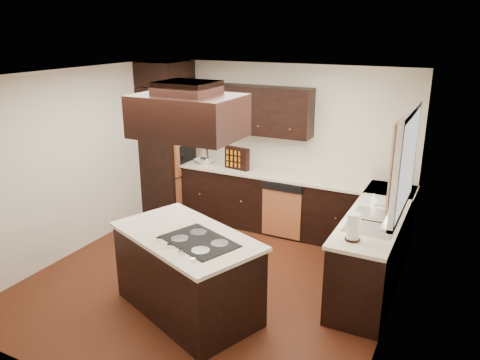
# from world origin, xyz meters

# --- Properties ---
(floor) EXTENTS (4.20, 4.20, 0.02)m
(floor) POSITION_xyz_m (0.00, 0.00, -0.01)
(floor) COLOR #632C16
(floor) RESTS_ON ground
(ceiling) EXTENTS (4.20, 4.20, 0.02)m
(ceiling) POSITION_xyz_m (0.00, 0.00, 2.51)
(ceiling) COLOR silver
(ceiling) RESTS_ON ground
(wall_back) EXTENTS (4.20, 0.02, 2.50)m
(wall_back) POSITION_xyz_m (0.00, 2.11, 1.25)
(wall_back) COLOR beige
(wall_back) RESTS_ON ground
(wall_front) EXTENTS (4.20, 0.02, 2.50)m
(wall_front) POSITION_xyz_m (0.00, -2.11, 1.25)
(wall_front) COLOR beige
(wall_front) RESTS_ON ground
(wall_left) EXTENTS (0.02, 4.20, 2.50)m
(wall_left) POSITION_xyz_m (-2.11, 0.00, 1.25)
(wall_left) COLOR beige
(wall_left) RESTS_ON ground
(wall_right) EXTENTS (0.02, 4.20, 2.50)m
(wall_right) POSITION_xyz_m (2.11, 0.00, 1.25)
(wall_right) COLOR beige
(wall_right) RESTS_ON ground
(oven_column) EXTENTS (0.65, 0.75, 2.12)m
(oven_column) POSITION_xyz_m (-1.78, 1.71, 1.06)
(oven_column) COLOR black
(oven_column) RESTS_ON floor
(wall_oven_face) EXTENTS (0.05, 0.62, 0.78)m
(wall_oven_face) POSITION_xyz_m (-1.43, 1.71, 1.12)
(wall_oven_face) COLOR #B7673B
(wall_oven_face) RESTS_ON oven_column
(base_cabinets_back) EXTENTS (2.93, 0.60, 0.88)m
(base_cabinets_back) POSITION_xyz_m (0.03, 1.80, 0.44)
(base_cabinets_back) COLOR black
(base_cabinets_back) RESTS_ON floor
(base_cabinets_right) EXTENTS (0.60, 2.40, 0.88)m
(base_cabinets_right) POSITION_xyz_m (1.80, 0.90, 0.44)
(base_cabinets_right) COLOR black
(base_cabinets_right) RESTS_ON floor
(countertop_back) EXTENTS (2.93, 0.63, 0.04)m
(countertop_back) POSITION_xyz_m (0.03, 1.79, 0.90)
(countertop_back) COLOR beige
(countertop_back) RESTS_ON base_cabinets_back
(countertop_right) EXTENTS (0.63, 2.40, 0.04)m
(countertop_right) POSITION_xyz_m (1.79, 0.90, 0.90)
(countertop_right) COLOR beige
(countertop_right) RESTS_ON base_cabinets_right
(upper_cabinets) EXTENTS (2.00, 0.34, 0.72)m
(upper_cabinets) POSITION_xyz_m (-0.43, 1.93, 1.81)
(upper_cabinets) COLOR black
(upper_cabinets) RESTS_ON wall_back
(dishwasher_front) EXTENTS (0.60, 0.05, 0.72)m
(dishwasher_front) POSITION_xyz_m (0.33, 1.50, 0.40)
(dishwasher_front) COLOR #B7673B
(dishwasher_front) RESTS_ON floor
(window_frame) EXTENTS (0.06, 1.32, 1.12)m
(window_frame) POSITION_xyz_m (2.07, 0.55, 1.65)
(window_frame) COLOR white
(window_frame) RESTS_ON wall_right
(window_pane) EXTENTS (0.00, 1.20, 1.00)m
(window_pane) POSITION_xyz_m (2.10, 0.55, 1.65)
(window_pane) COLOR white
(window_pane) RESTS_ON wall_right
(curtain_left) EXTENTS (0.02, 0.34, 0.90)m
(curtain_left) POSITION_xyz_m (2.01, 0.13, 1.70)
(curtain_left) COLOR beige
(curtain_left) RESTS_ON wall_right
(curtain_right) EXTENTS (0.02, 0.34, 0.90)m
(curtain_right) POSITION_xyz_m (2.01, 0.97, 1.70)
(curtain_right) COLOR beige
(curtain_right) RESTS_ON wall_right
(sink_rim) EXTENTS (0.52, 0.84, 0.01)m
(sink_rim) POSITION_xyz_m (1.80, 0.55, 0.92)
(sink_rim) COLOR silver
(sink_rim) RESTS_ON countertop_right
(island) EXTENTS (1.81, 1.40, 0.88)m
(island) POSITION_xyz_m (0.10, -0.67, 0.44)
(island) COLOR black
(island) RESTS_ON floor
(island_top) EXTENTS (1.88, 1.48, 0.04)m
(island_top) POSITION_xyz_m (0.10, -0.67, 0.90)
(island_top) COLOR beige
(island_top) RESTS_ON island
(cooktop) EXTENTS (0.89, 0.75, 0.01)m
(cooktop) POSITION_xyz_m (0.32, -0.76, 0.93)
(cooktop) COLOR black
(cooktop) RESTS_ON island_top
(range_hood) EXTENTS (1.05, 0.72, 0.42)m
(range_hood) POSITION_xyz_m (0.10, -0.55, 2.16)
(range_hood) COLOR black
(range_hood) RESTS_ON ceiling
(hood_duct) EXTENTS (0.55, 0.50, 0.13)m
(hood_duct) POSITION_xyz_m (0.10, -0.55, 2.44)
(hood_duct) COLOR black
(hood_duct) RESTS_ON ceiling
(blender_base) EXTENTS (0.15, 0.15, 0.10)m
(blender_base) POSITION_xyz_m (-1.08, 1.71, 0.97)
(blender_base) COLOR silver
(blender_base) RESTS_ON countertop_back
(blender_pitcher) EXTENTS (0.13, 0.13, 0.26)m
(blender_pitcher) POSITION_xyz_m (-1.08, 1.71, 1.15)
(blender_pitcher) COLOR silver
(blender_pitcher) RESTS_ON blender_base
(spice_rack) EXTENTS (0.42, 0.17, 0.34)m
(spice_rack) POSITION_xyz_m (-0.50, 1.69, 1.09)
(spice_rack) COLOR black
(spice_rack) RESTS_ON countertop_back
(mixing_bowl) EXTENTS (0.38, 0.38, 0.07)m
(mixing_bowl) POSITION_xyz_m (-1.11, 1.75, 0.96)
(mixing_bowl) COLOR white
(mixing_bowl) RESTS_ON countertop_back
(soap_bottle) EXTENTS (0.09, 0.09, 0.16)m
(soap_bottle) POSITION_xyz_m (1.70, 1.03, 1.00)
(soap_bottle) COLOR white
(soap_bottle) RESTS_ON countertop_right
(paper_towel) EXTENTS (0.16, 0.16, 0.29)m
(paper_towel) POSITION_xyz_m (1.71, -0.03, 1.07)
(paper_towel) COLOR white
(paper_towel) RESTS_ON countertop_right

